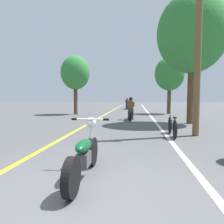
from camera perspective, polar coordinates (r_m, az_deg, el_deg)
The scene contains 11 objects.
ground_plane at distance 3.21m, azimuth -10.45°, elevation -22.66°, with size 120.00×120.00×0.00m, color #515154.
lane_stripe_center at distance 15.67m, azimuth -2.68°, elevation -1.09°, with size 0.14×48.00×0.01m, color yellow.
lane_stripe_edge at distance 15.50m, azimuth 11.07°, elevation -1.22°, with size 0.14×48.00×0.01m, color white.
utility_pole at distance 8.37m, azimuth 23.45°, elevation 18.54°, with size 1.10×0.24×6.95m.
roadside_tree_right_near at distance 12.25m, azimuth 21.89°, elevation 20.08°, with size 3.70×3.33×7.01m.
roadside_tree_right_far at distance 18.40m, azimuth 16.12°, elevation 10.38°, with size 2.56×2.30×4.99m.
roadside_tree_left at distance 17.42m, azimuth -10.45°, elevation 10.88°, with size 2.45×2.21×4.95m.
motorcycle_foreground at distance 3.71m, azimuth -7.85°, elevation -11.84°, with size 0.76×1.98×1.04m.
motorcycle_rider_lead at distance 12.93m, azimuth 5.37°, elevation 0.22°, with size 0.50×2.19×1.48m.
motorcycle_rider_far at distance 24.73m, azimuth 4.36°, elevation 2.06°, with size 0.50×2.11×1.39m.
bicycle_parked at distance 7.83m, azimuth 16.82°, elevation -3.94°, with size 0.44×1.71×0.78m.
Camera 1 is at (0.86, -2.73, 1.45)m, focal length 32.00 mm.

